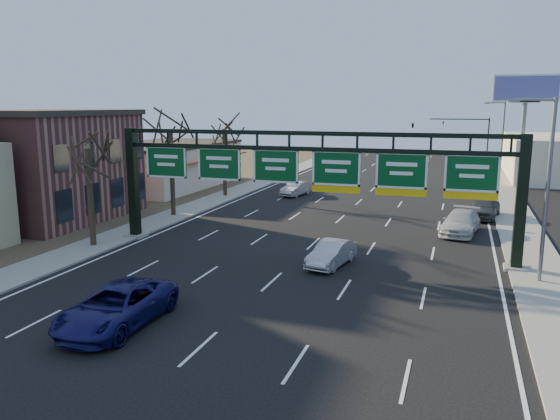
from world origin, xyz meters
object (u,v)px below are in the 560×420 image
(car_blue_suv, at_px, (117,306))
(car_silver_sedan, at_px, (331,254))
(sign_gantry, at_px, (308,175))
(car_white_wagon, at_px, (461,222))

(car_blue_suv, bearing_deg, car_silver_sedan, 60.15)
(sign_gantry, distance_m, car_white_wagon, 12.33)
(sign_gantry, xyz_separation_m, car_blue_suv, (-4.17, -13.15, -3.82))
(sign_gantry, relative_size, car_silver_sedan, 5.98)
(car_blue_suv, xyz_separation_m, car_silver_sedan, (6.17, 10.81, -0.13))
(car_blue_suv, bearing_deg, sign_gantry, 72.29)
(car_silver_sedan, relative_size, car_white_wagon, 0.77)
(car_blue_suv, distance_m, car_silver_sedan, 12.45)
(sign_gantry, height_order, car_silver_sedan, sign_gantry)
(car_blue_suv, relative_size, car_silver_sedan, 1.42)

